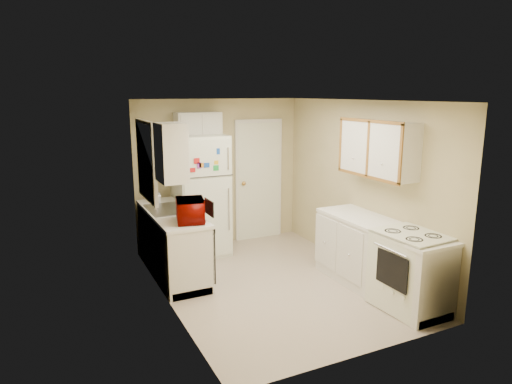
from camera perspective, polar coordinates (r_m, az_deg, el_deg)
name	(u,v)px	position (r m, az deg, el deg)	size (l,w,h in m)	color
floor	(272,283)	(6.24, 2.02, -11.28)	(3.80, 3.80, 0.00)	beige
ceiling	(274,101)	(5.71, 2.21, 11.35)	(3.80, 3.80, 0.00)	white
wall_left	(165,207)	(5.37, -11.25, -1.89)	(3.80, 3.80, 0.00)	tan
wall_right	(360,186)	(6.61, 12.92, 0.71)	(3.80, 3.80, 0.00)	tan
wall_back	(219,173)	(7.56, -4.59, 2.42)	(2.80, 2.80, 0.00)	tan
wall_front	(369,237)	(4.33, 13.91, -5.51)	(2.80, 2.80, 0.00)	tan
left_counter	(172,243)	(6.49, -10.40, -6.26)	(0.60, 1.80, 0.90)	silver
dishwasher	(207,250)	(6.01, -6.20, -7.24)	(0.03, 0.58, 0.72)	black
sink	(168,212)	(6.51, -10.89, -2.45)	(0.54, 0.74, 0.16)	gray
microwave	(190,210)	(5.82, -8.20, -2.19)	(0.28, 0.50, 0.34)	#840600
soap_bottle	(157,196)	(6.90, -12.32, -0.48)	(0.10, 0.10, 0.21)	white
window_blinds	(147,161)	(6.31, -13.45, 3.82)	(0.10, 0.98, 1.08)	silver
upper_cabinet_left	(171,153)	(5.51, -10.58, 4.85)	(0.30, 0.45, 0.70)	silver
refrigerator	(200,195)	(7.14, -6.96, -0.39)	(0.77, 0.75, 1.87)	white
cabinet_over_fridge	(198,125)	(7.19, -7.27, 8.28)	(0.70, 0.30, 0.40)	silver
interior_door	(259,180)	(7.83, 0.33, 1.47)	(0.86, 0.06, 2.08)	white
right_counter	(378,258)	(6.04, 15.06, -7.93)	(0.60, 2.00, 0.90)	silver
stove	(410,271)	(5.66, 18.67, -9.35)	(0.62, 0.77, 0.94)	white
upper_cabinet_right	(378,148)	(6.04, 15.02, 5.29)	(0.30, 1.20, 0.70)	silver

